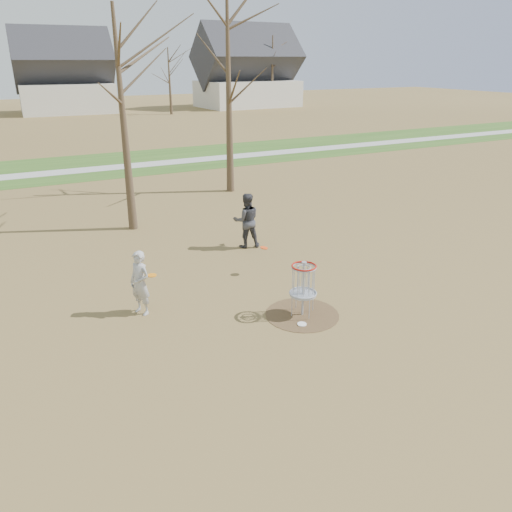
{
  "coord_description": "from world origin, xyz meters",
  "views": [
    {
      "loc": [
        -5.9,
        -9.09,
        5.81
      ],
      "look_at": [
        -0.5,
        1.5,
        1.1
      ],
      "focal_mm": 35.0,
      "sensor_mm": 36.0,
      "label": 1
    }
  ],
  "objects": [
    {
      "name": "dirt_circle",
      "position": [
        0.0,
        0.0,
        0.01
      ],
      "size": [
        1.8,
        1.8,
        0.01
      ],
      "primitive_type": "cylinder",
      "color": "#47331E",
      "rests_on": "ground"
    },
    {
      "name": "disc_golf_basket",
      "position": [
        0.0,
        0.0,
        0.91
      ],
      "size": [
        0.64,
        0.64,
        1.35
      ],
      "color": "#9EA3AD",
      "rests_on": "ground"
    },
    {
      "name": "houses_row",
      "position": [
        4.32,
        52.56,
        3.52
      ],
      "size": [
        56.51,
        10.01,
        7.26
      ],
      "color": "silver",
      "rests_on": "ground"
    },
    {
      "name": "footpath",
      "position": [
        0.0,
        20.0,
        0.01
      ],
      "size": [
        160.0,
        1.5,
        0.01
      ],
      "primitive_type": "cube",
      "color": "#9E9E99",
      "rests_on": "green_band"
    },
    {
      "name": "bare_trees",
      "position": [
        1.78,
        35.79,
        5.35
      ],
      "size": [
        52.62,
        44.98,
        9.0
      ],
      "color": "#382B1E",
      "rests_on": "ground"
    },
    {
      "name": "ground",
      "position": [
        0.0,
        0.0,
        0.0
      ],
      "size": [
        160.0,
        160.0,
        0.0
      ],
      "primitive_type": "plane",
      "color": "brown",
      "rests_on": "ground"
    },
    {
      "name": "player_throwing",
      "position": [
        0.88,
        4.89,
        0.91
      ],
      "size": [
        1.02,
        0.88,
        1.81
      ],
      "primitive_type": "imported",
      "rotation": [
        0.0,
        0.0,
        2.89
      ],
      "color": "#37373D",
      "rests_on": "ground"
    },
    {
      "name": "disc_grounded",
      "position": [
        -0.27,
        -0.43,
        0.02
      ],
      "size": [
        0.22,
        0.22,
        0.02
      ],
      "primitive_type": "cylinder",
      "color": "white",
      "rests_on": "dirt_circle"
    },
    {
      "name": "player_standing",
      "position": [
        -3.44,
        1.86,
        0.8
      ],
      "size": [
        0.62,
        0.7,
        1.61
      ],
      "primitive_type": "imported",
      "rotation": [
        0.0,
        0.0,
        -1.08
      ],
      "color": "#A5A5A5",
      "rests_on": "ground"
    },
    {
      "name": "green_band",
      "position": [
        0.0,
        21.0,
        0.01
      ],
      "size": [
        160.0,
        8.0,
        0.01
      ],
      "primitive_type": "cube",
      "color": "#2D5119",
      "rests_on": "ground"
    },
    {
      "name": "discs_in_play",
      "position": [
        -1.34,
        2.19,
        0.9
      ],
      "size": [
        3.73,
        1.16,
        0.26
      ],
      "color": "#FF450D",
      "rests_on": "ground"
    }
  ]
}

